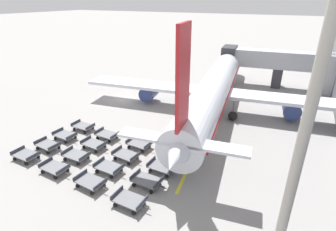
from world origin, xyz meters
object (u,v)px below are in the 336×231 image
Objects in this scene: baggage_dolly_row_mid_a_col_b at (76,156)px; baggage_dolly_row_far_col_b at (107,135)px; baggage_dolly_row_near_col_b at (55,168)px; baggage_dolly_row_mid_a_col_d at (147,181)px; airplane at (216,85)px; baggage_dolly_row_near_col_c at (90,182)px; baggage_dolly_row_mid_a_col_a at (48,145)px; baggage_dolly_row_mid_b_col_c at (126,155)px; baggage_dolly_row_mid_b_col_a at (65,135)px; baggage_dolly_row_mid_b_col_d at (162,167)px; baggage_dolly_row_mid_b_col_b at (94,144)px; baggage_dolly_row_mid_a_col_c at (109,168)px; baggage_dolly_row_far_col_d at (173,154)px; baggage_dolly_row_far_col_a at (83,126)px; baggage_dolly_row_far_col_c at (139,144)px; baggage_dolly_row_near_col_a at (26,155)px; baggage_dolly_row_near_col_d at (129,200)px.

baggage_dolly_row_mid_a_col_b is 4.88m from baggage_dolly_row_far_col_b.
baggage_dolly_row_mid_a_col_d is (8.68, 2.27, 0.00)m from baggage_dolly_row_near_col_b.
airplane is 22.47m from baggage_dolly_row_near_col_c.
baggage_dolly_row_mid_b_col_c is at bearing 14.15° from baggage_dolly_row_mid_a_col_a.
baggage_dolly_row_mid_b_col_a is 12.94m from baggage_dolly_row_mid_b_col_d.
baggage_dolly_row_mid_b_col_b is at bearing 177.48° from baggage_dolly_row_mid_b_col_d.
baggage_dolly_row_far_col_b is at bearing 88.14° from baggage_dolly_row_near_col_b.
baggage_dolly_row_far_col_b is (-4.25, 5.04, 0.00)m from baggage_dolly_row_mid_a_col_c.
baggage_dolly_row_near_col_c is 8.53m from baggage_dolly_row_far_col_d.
baggage_dolly_row_far_col_b is at bearing 28.48° from baggage_dolly_row_mid_b_col_a.
baggage_dolly_row_mid_a_col_b is (4.23, -0.13, 0.00)m from baggage_dolly_row_mid_a_col_a.
baggage_dolly_row_mid_b_col_c is at bearing 45.68° from baggage_dolly_row_near_col_b.
baggage_dolly_row_mid_b_col_a is 1.01× the size of baggage_dolly_row_far_col_a.
baggage_dolly_row_far_col_c is at bearing 27.39° from baggage_dolly_row_mid_b_col_b.
baggage_dolly_row_near_col_c is 1.00× the size of baggage_dolly_row_mid_b_col_a.
baggage_dolly_row_mid_a_col_d is at bearing 8.88° from baggage_dolly_row_near_col_a.
airplane is 21.21m from baggage_dolly_row_mid_b_col_a.
baggage_dolly_row_near_col_c and baggage_dolly_row_far_col_c have the same top height.
baggage_dolly_row_mid_b_col_c is (0.21, 2.48, 0.00)m from baggage_dolly_row_mid_a_col_c.
airplane is 13.52× the size of baggage_dolly_row_near_col_a.
airplane is at bearing 58.95° from baggage_dolly_row_near_col_a.
baggage_dolly_row_far_col_c is (8.49, -0.50, 0.00)m from baggage_dolly_row_far_col_a.
baggage_dolly_row_near_col_a and baggage_dolly_row_mid_b_col_c have the same top height.
baggage_dolly_row_far_col_b is (4.57, 7.14, 0.00)m from baggage_dolly_row_near_col_a.
baggage_dolly_row_mid_a_col_a is 13.63m from baggage_dolly_row_far_col_d.
baggage_dolly_row_mid_b_col_b is at bearing 161.66° from baggage_dolly_row_mid_a_col_d.
baggage_dolly_row_near_col_d is (0.05, -22.19, -3.13)m from airplane.
baggage_dolly_row_far_col_d is at bearing 30.34° from baggage_dolly_row_mid_b_col_c.
baggage_dolly_row_near_col_b is 8.70m from baggage_dolly_row_near_col_d.
baggage_dolly_row_mid_b_col_b and baggage_dolly_row_far_col_a have the same top height.
baggage_dolly_row_mid_b_col_d is at bearing 27.66° from baggage_dolly_row_mid_a_col_c.
baggage_dolly_row_near_col_d is at bearing -42.62° from baggage_dolly_row_far_col_b.
baggage_dolly_row_mid_a_col_d is at bearing -91.78° from baggage_dolly_row_far_col_d.
baggage_dolly_row_mid_b_col_c is at bearing 127.45° from baggage_dolly_row_near_col_d.
baggage_dolly_row_mid_b_col_c is (-3.94, -16.97, -3.13)m from airplane.
baggage_dolly_row_mid_b_col_d is at bearing 18.45° from baggage_dolly_row_near_col_a.
baggage_dolly_row_mid_b_col_a is 2.73m from baggage_dolly_row_far_col_a.
baggage_dolly_row_mid_b_col_a is at bearing -94.71° from baggage_dolly_row_far_col_a.
airplane is 13.34× the size of baggage_dolly_row_mid_a_col_a.
baggage_dolly_row_near_col_a is 0.99× the size of baggage_dolly_row_near_col_c.
baggage_dolly_row_near_col_a and baggage_dolly_row_far_col_c have the same top height.
baggage_dolly_row_mid_a_col_d and baggage_dolly_row_far_col_b have the same top height.
baggage_dolly_row_far_col_d is at bearing 39.30° from baggage_dolly_row_near_col_b.
baggage_dolly_row_far_col_a is 0.99× the size of baggage_dolly_row_far_col_d.
baggage_dolly_row_near_col_d is at bearing -62.53° from baggage_dolly_row_far_col_c.
baggage_dolly_row_near_col_d is 2.67m from baggage_dolly_row_mid_a_col_d.
baggage_dolly_row_mid_a_col_a is at bearing -160.22° from baggage_dolly_row_far_col_d.
baggage_dolly_row_far_col_a is 0.99× the size of baggage_dolly_row_far_col_c.
baggage_dolly_row_mid_b_col_d is at bearing 13.97° from baggage_dolly_row_mid_a_col_b.
baggage_dolly_row_near_col_c and baggage_dolly_row_near_col_d have the same top height.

